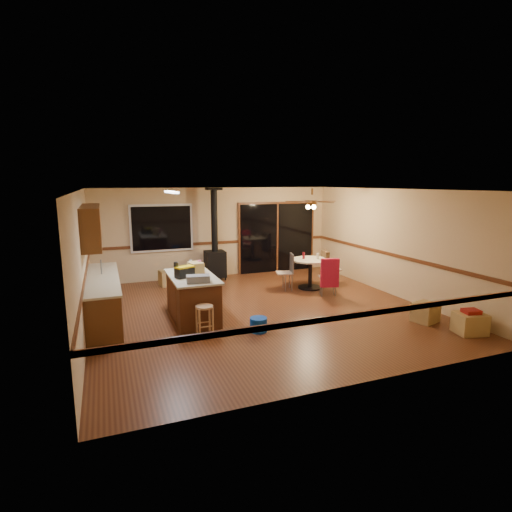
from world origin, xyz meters
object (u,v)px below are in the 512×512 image
kitchen_island (193,297)px  toolbox_black (185,273)px  toolbox_grey (198,279)px  box_corner_a (470,323)px  chair_near (330,273)px  wood_stove (215,255)px  dining_table (310,268)px  bar_stool (205,321)px  chair_left (288,267)px  blue_bucket (259,325)px  box_corner_b (425,312)px  chair_right (326,264)px  box_under_window (170,278)px

kitchen_island → toolbox_black: bearing=-145.6°
toolbox_grey → box_corner_a: toolbox_grey is taller
toolbox_grey → chair_near: bearing=15.5°
kitchen_island → wood_stove: 3.33m
kitchen_island → dining_table: size_ratio=1.68×
bar_stool → chair_left: chair_left is taller
blue_bucket → toolbox_black: bearing=137.2°
box_corner_a → chair_near: bearing=111.2°
wood_stove → box_corner_a: bearing=-59.9°
chair_near → box_corner_b: (0.88, -2.22, -0.41)m
chair_left → box_corner_b: bearing=-64.3°
bar_stool → chair_left: (2.79, 2.35, 0.30)m
toolbox_black → dining_table: (3.54, 1.35, -0.46)m
chair_near → chair_left: bearing=124.2°
wood_stove → box_corner_b: size_ratio=5.39×
box_corner_b → chair_near: bearing=111.6°
wood_stove → toolbox_black: size_ratio=7.13×
dining_table → chair_near: chair_near is taller
toolbox_grey → box_corner_a: bearing=-24.1°
chair_right → box_corner_b: (0.40, -3.19, -0.41)m
chair_left → box_under_window: (-2.81, 1.55, -0.38)m
blue_bucket → box_corner_a: bearing=-22.2°
toolbox_black → box_corner_a: bearing=-28.1°
blue_bucket → box_corner_b: (3.32, -0.68, 0.05)m
blue_bucket → toolbox_grey: bearing=149.4°
wood_stove → dining_table: size_ratio=2.52×
box_under_window → bar_stool: bearing=-89.7°
bar_stool → chair_right: (3.91, 2.37, 0.31)m
bar_stool → box_under_window: (-0.02, 3.90, -0.08)m
blue_bucket → box_under_window: box_under_window is taller
bar_stool → chair_left: 3.66m
toolbox_black → chair_right: toolbox_black is taller
wood_stove → box_under_window: 1.44m
wood_stove → chair_right: 3.12m
toolbox_black → chair_left: 3.30m
chair_near → box_under_window: 4.28m
bar_stool → chair_right: bearing=31.2°
dining_table → toolbox_black: bearing=-159.1°
kitchen_island → box_corner_b: 4.70m
toolbox_black → blue_bucket: toolbox_black is taller
wood_stove → blue_bucket: 4.28m
kitchen_island → blue_bucket: (0.99, -1.17, -0.32)m
toolbox_black → dining_table: size_ratio=0.35×
wood_stove → toolbox_grey: (-1.30, -3.64, 0.24)m
blue_bucket → wood_stove: bearing=85.8°
toolbox_grey → box_corner_b: (4.31, -1.27, -0.78)m
kitchen_island → box_corner_b: kitchen_island is taller
chair_left → blue_bucket: bearing=-125.8°
box_corner_a → chair_left: bearing=114.6°
toolbox_black → bar_stool: bearing=-80.5°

